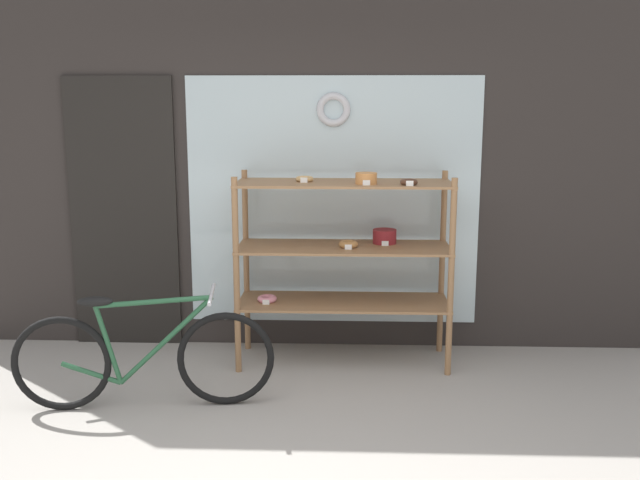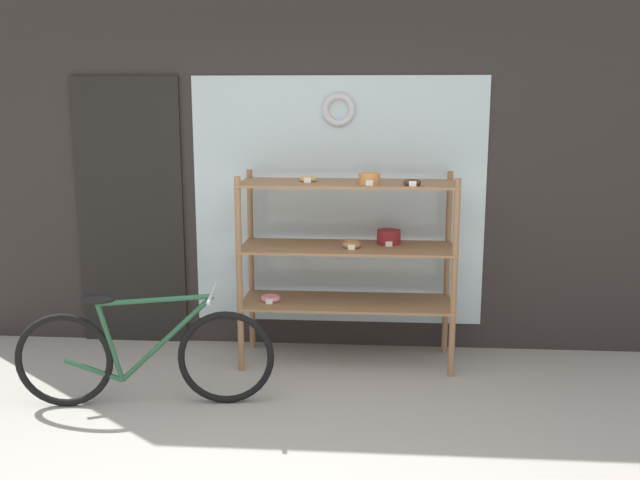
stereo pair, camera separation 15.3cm
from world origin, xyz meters
TOP-DOWN VIEW (x-y plane):
  - storefront_facade at (-0.04, 2.37)m, footprint 5.89×0.13m
  - display_case at (0.30, 1.97)m, footprint 1.54×0.53m
  - bicycle at (-0.97, 1.10)m, footprint 1.63×0.46m

SIDE VIEW (x-z plane):
  - bicycle at x=-0.97m, z-range -0.04..0.71m
  - display_case at x=0.30m, z-range 0.16..1.59m
  - storefront_facade at x=-0.04m, z-range -0.04..3.18m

